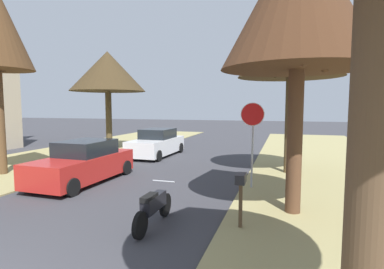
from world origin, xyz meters
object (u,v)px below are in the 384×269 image
parked_motorcycle (153,207)px  curbside_mailbox (241,185)px  stop_sign_far (252,126)px  street_tree_right_mid_b (291,46)px  parked_sedan_white (157,143)px  street_tree_left_mid_b (108,72)px  parked_sedan_red (83,163)px

parked_motorcycle → curbside_mailbox: curbside_mailbox is taller
stop_sign_far → street_tree_right_mid_b: street_tree_right_mid_b is taller
stop_sign_far → parked_sedan_white: stop_sign_far is taller
street_tree_left_mid_b → parked_sedan_red: size_ratio=1.43×
street_tree_right_mid_b → parked_motorcycle: size_ratio=3.26×
street_tree_right_mid_b → street_tree_left_mid_b: size_ratio=1.05×
street_tree_left_mid_b → parked_motorcycle: street_tree_left_mid_b is taller
street_tree_right_mid_b → parked_sedan_white: size_ratio=1.50×
street_tree_right_mid_b → parked_sedan_red: 9.56m
street_tree_right_mid_b → street_tree_left_mid_b: (-11.14, 3.81, -0.29)m
parked_sedan_red → parked_motorcycle: 5.38m
parked_sedan_red → stop_sign_far: bearing=8.3°
parked_motorcycle → curbside_mailbox: size_ratio=1.61×
parked_sedan_white → curbside_mailbox: 11.11m
street_tree_right_mid_b → parked_sedan_red: street_tree_right_mid_b is taller
stop_sign_far → street_tree_left_mid_b: street_tree_left_mid_b is taller
stop_sign_far → street_tree_left_mid_b: bearing=146.0°
stop_sign_far → parked_motorcycle: bearing=-114.8°
stop_sign_far → curbside_mailbox: 3.81m
street_tree_right_mid_b → curbside_mailbox: street_tree_right_mid_b is taller
curbside_mailbox → street_tree_left_mid_b: bearing=134.2°
parked_motorcycle → street_tree_left_mid_b: bearing=126.7°
parked_sedan_red → parked_sedan_white: same height
parked_sedan_white → curbside_mailbox: size_ratio=3.50×
stop_sign_far → curbside_mailbox: size_ratio=2.33×
stop_sign_far → curbside_mailbox: bearing=-88.0°
street_tree_left_mid_b → parked_sedan_red: 9.53m
street_tree_right_mid_b → street_tree_left_mid_b: street_tree_right_mid_b is taller
parked_sedan_red → parked_sedan_white: 6.50m
parked_motorcycle → curbside_mailbox: bearing=12.7°
parked_motorcycle → curbside_mailbox: 2.14m
curbside_mailbox → street_tree_right_mid_b: bearing=80.6°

